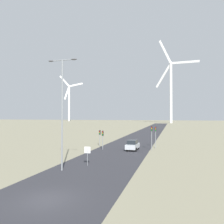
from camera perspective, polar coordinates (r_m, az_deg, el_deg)
ground_plane at (r=17.98m, az=-16.62°, el=-21.08°), size 600.00×600.00×0.00m
road_surface at (r=63.26m, az=7.35°, el=-6.62°), size 10.00×240.00×0.01m
streetlamp at (r=25.49m, az=-12.88°, el=2.45°), size 3.62×0.32×12.66m
stop_sign_near at (r=27.75m, az=-6.44°, el=-10.45°), size 0.81×0.07×2.34m
traffic_light_post_near_left at (r=40.18m, az=-2.45°, el=-6.22°), size 0.28×0.34×3.45m
traffic_light_post_near_right at (r=39.82m, az=10.32°, el=-5.33°), size 0.28×0.34×4.35m
traffic_light_post_mid_left at (r=44.99m, az=-3.23°, el=-5.88°), size 0.28×0.34×3.23m
traffic_light_post_mid_right at (r=43.01m, az=11.30°, el=-5.24°), size 0.28×0.34×4.10m
car_approaching at (r=39.90m, az=5.39°, el=-8.60°), size 2.02×4.19×1.83m
wind_turbine_far_left at (r=268.23m, az=-11.15°, el=3.19°), size 27.87×6.52×55.05m
wind_turbine_left at (r=198.13m, az=15.14°, el=6.64°), size 36.01×15.64×74.57m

